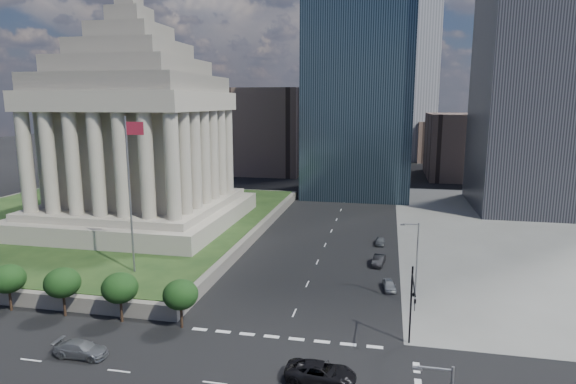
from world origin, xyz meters
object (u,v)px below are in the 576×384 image
(war_memorial, at_px, (135,115))
(suv_grey, at_px, (81,349))
(flagpole, at_px, (130,187))
(traffic_signal_ne, at_px, (412,301))
(street_lamp_north, at_px, (415,259))
(parked_sedan_near, at_px, (389,285))
(parked_sedan_mid, at_px, (379,260))
(parked_sedan_far, at_px, (380,241))
(pickup_truck, at_px, (321,373))

(war_memorial, height_order, suv_grey, war_memorial)
(flagpole, height_order, traffic_signal_ne, flagpole)
(war_memorial, distance_m, suv_grey, 49.04)
(war_memorial, xyz_separation_m, suv_grey, (16.20, -41.43, -20.65))
(street_lamp_north, distance_m, parked_sedan_near, 7.17)
(war_memorial, relative_size, parked_sedan_near, 10.67)
(traffic_signal_ne, distance_m, parked_sedan_mid, 25.51)
(suv_grey, distance_m, parked_sedan_near, 36.28)
(parked_sedan_near, relative_size, parked_sedan_far, 1.01)
(suv_grey, bearing_deg, war_memorial, 21.76)
(parked_sedan_mid, bearing_deg, pickup_truck, -89.38)
(parked_sedan_mid, bearing_deg, parked_sedan_near, -72.59)
(war_memorial, distance_m, flagpole, 28.16)
(traffic_signal_ne, bearing_deg, parked_sedan_near, 97.28)
(flagpole, bearing_deg, parked_sedan_far, 39.06)
(war_memorial, bearing_deg, parked_sedan_mid, -12.39)
(flagpole, relative_size, parked_sedan_far, 5.53)
(suv_grey, xyz_separation_m, parked_sedan_near, (28.31, 22.68, -0.12))
(pickup_truck, distance_m, suv_grey, 22.63)
(flagpole, xyz_separation_m, parked_sedan_near, (32.34, 5.26, -12.49))
(parked_sedan_far, bearing_deg, flagpole, -138.73)
(street_lamp_north, bearing_deg, parked_sedan_near, 123.48)
(traffic_signal_ne, xyz_separation_m, parked_sedan_mid, (-3.50, 24.86, -4.54))
(parked_sedan_mid, bearing_deg, flagpole, -146.56)
(war_memorial, distance_m, pickup_truck, 60.07)
(flagpole, bearing_deg, pickup_truck, -32.48)
(suv_grey, height_order, parked_sedan_far, suv_grey)
(pickup_truck, relative_size, parked_sedan_far, 1.68)
(war_memorial, bearing_deg, pickup_truck, -46.54)
(parked_sedan_near, bearing_deg, parked_sedan_mid, 90.96)
(flagpole, height_order, parked_sedan_far, flagpole)
(parked_sedan_near, relative_size, parked_sedan_mid, 0.85)
(traffic_signal_ne, relative_size, suv_grey, 1.56)
(pickup_truck, bearing_deg, parked_sedan_mid, -5.64)
(pickup_truck, height_order, suv_grey, pickup_truck)
(flagpole, distance_m, street_lamp_north, 35.95)
(pickup_truck, height_order, parked_sedan_far, pickup_truck)
(traffic_signal_ne, height_order, parked_sedan_near, traffic_signal_ne)
(street_lamp_north, distance_m, parked_sedan_mid, 15.07)
(flagpole, relative_size, street_lamp_north, 2.00)
(suv_grey, bearing_deg, parked_sedan_near, -50.91)
(suv_grey, bearing_deg, parked_sedan_mid, -39.56)
(suv_grey, bearing_deg, parked_sedan_far, -31.87)
(pickup_truck, height_order, parked_sedan_near, pickup_truck)
(street_lamp_north, bearing_deg, traffic_signal_ne, -94.19)
(war_memorial, xyz_separation_m, parked_sedan_far, (43.00, 1.02, -20.78))
(traffic_signal_ne, xyz_separation_m, parked_sedan_near, (-1.99, 15.56, -4.63))
(traffic_signal_ne, xyz_separation_m, pickup_truck, (-7.67, -6.66, -4.40))
(war_memorial, height_order, flagpole, war_memorial)
(street_lamp_north, bearing_deg, parked_sedan_mid, 107.71)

